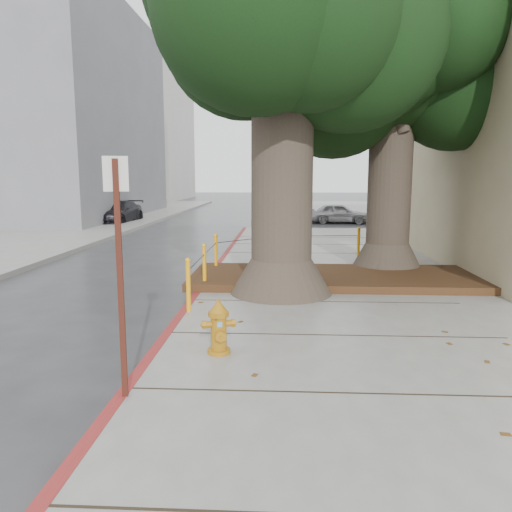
# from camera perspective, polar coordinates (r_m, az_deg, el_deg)

# --- Properties ---
(ground) EXTENTS (140.00, 140.00, 0.00)m
(ground) POSITION_cam_1_polar(r_m,az_deg,el_deg) (7.56, 5.11, -10.02)
(ground) COLOR #28282B
(ground) RESTS_ON ground
(sidewalk_far) EXTENTS (16.00, 20.00, 0.15)m
(sidewalk_far) POSITION_cam_1_polar(r_m,az_deg,el_deg) (37.75, 12.69, 5.25)
(sidewalk_far) COLOR slate
(sidewalk_far) RESTS_ON ground
(curb_red) EXTENTS (0.14, 26.00, 0.16)m
(curb_red) POSITION_cam_1_polar(r_m,az_deg,el_deg) (10.08, -6.86, -4.72)
(curb_red) COLOR maroon
(curb_red) RESTS_ON ground
(planter_bed) EXTENTS (6.40, 2.60, 0.16)m
(planter_bed) POSITION_cam_1_polar(r_m,az_deg,el_deg) (11.33, 9.00, -2.42)
(planter_bed) COLOR black
(planter_bed) RESTS_ON sidewalk_main
(building_far_grey) EXTENTS (12.00, 16.00, 12.00)m
(building_far_grey) POSITION_cam_1_polar(r_m,az_deg,el_deg) (32.84, -24.42, 14.49)
(building_far_grey) COLOR slate
(building_far_grey) RESTS_ON ground
(building_far_white) EXTENTS (12.00, 18.00, 15.00)m
(building_far_white) POSITION_cam_1_polar(r_m,az_deg,el_deg) (54.99, -15.12, 14.05)
(building_far_white) COLOR silver
(building_far_white) RESTS_ON ground
(tree_near) EXTENTS (4.50, 3.80, 7.68)m
(tree_near) POSITION_cam_1_polar(r_m,az_deg,el_deg) (10.38, 5.14, 25.37)
(tree_near) COLOR #4C3F33
(tree_near) RESTS_ON sidewalk_main
(tree_far) EXTENTS (4.50, 3.80, 7.17)m
(tree_far) POSITION_cam_1_polar(r_m,az_deg,el_deg) (13.05, 16.97, 19.98)
(tree_far) COLOR #4C3F33
(tree_far) RESTS_ON sidewalk_main
(bollard_ring) EXTENTS (3.79, 5.39, 0.95)m
(bollard_ring) POSITION_cam_1_polar(r_m,az_deg,el_deg) (11.68, 0.15, 0.19)
(bollard_ring) COLOR #FFA00E
(bollard_ring) RESTS_ON sidewalk_main
(fire_hydrant) EXTENTS (0.39, 0.38, 0.74)m
(fire_hydrant) POSITION_cam_1_polar(r_m,az_deg,el_deg) (6.65, -4.28, -8.11)
(fire_hydrant) COLOR #AF7011
(fire_hydrant) RESTS_ON sidewalk_main
(signpost) EXTENTS (0.25, 0.07, 2.52)m
(signpost) POSITION_cam_1_polar(r_m,az_deg,el_deg) (5.30, -15.32, -0.95)
(signpost) COLOR #471911
(signpost) RESTS_ON sidewalk_main
(car_silver) EXTENTS (3.18, 1.42, 1.06)m
(car_silver) POSITION_cam_1_polar(r_m,az_deg,el_deg) (26.87, 9.46, 4.84)
(car_silver) COLOR #9C9CA0
(car_silver) RESTS_ON ground
(car_dark) EXTENTS (1.98, 4.21, 1.19)m
(car_dark) POSITION_cam_1_polar(r_m,az_deg,el_deg) (27.23, -15.54, 4.82)
(car_dark) COLOR black
(car_dark) RESTS_ON ground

